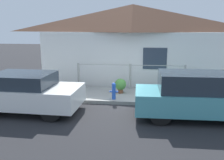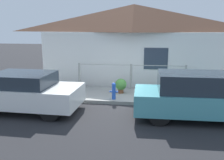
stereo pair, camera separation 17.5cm
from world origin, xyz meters
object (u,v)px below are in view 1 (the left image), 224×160
object	(u,v)px
potted_plant_by_fence	(49,84)
fire_hydrant	(114,91)
car_right	(198,96)
potted_plant_corner	(169,83)
car_left	(27,92)
potted_plant_near_hydrant	(120,85)

from	to	relation	value
potted_plant_by_fence	fire_hydrant	bearing A→B (deg)	-16.99
car_right	potted_plant_corner	distance (m)	3.02
car_right	potted_plant_by_fence	xyz separation A→B (m)	(-5.87, 2.32, -0.32)
potted_plant_corner	car_right	bearing A→B (deg)	-78.60
car_left	potted_plant_by_fence	distance (m)	2.33
fire_hydrant	potted_plant_near_hydrant	xyz separation A→B (m)	(0.18, 0.95, 0.01)
car_left	potted_plant_corner	bearing A→B (deg)	31.56
car_left	potted_plant_corner	size ratio (longest dim) A/B	6.00
car_left	potted_plant_near_hydrant	distance (m)	3.88
car_left	potted_plant_near_hydrant	size ratio (longest dim) A/B	6.00
car_left	car_right	world-z (taller)	car_right
car_right	potted_plant_by_fence	size ratio (longest dim) A/B	7.64
potted_plant_near_hydrant	car_left	bearing A→B (deg)	-142.66
potted_plant_near_hydrant	potted_plant_by_fence	xyz separation A→B (m)	(-3.18, -0.04, -0.06)
car_left	potted_plant_corner	xyz separation A→B (m)	(5.18, 2.95, -0.21)
fire_hydrant	potted_plant_near_hydrant	size ratio (longest dim) A/B	1.06
car_right	potted_plant_by_fence	world-z (taller)	car_right
car_right	potted_plant_near_hydrant	xyz separation A→B (m)	(-2.69, 2.35, -0.26)
fire_hydrant	potted_plant_by_fence	world-z (taller)	fire_hydrant
car_left	potted_plant_by_fence	bearing A→B (deg)	94.23
potted_plant_by_fence	potted_plant_corner	xyz separation A→B (m)	(5.27, 0.64, 0.06)
car_right	fire_hydrant	world-z (taller)	car_right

